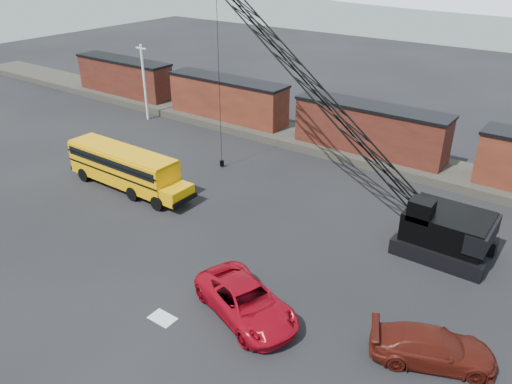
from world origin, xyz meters
TOP-DOWN VIEW (x-y plane):
  - ground at (0.00, 0.00)m, footprint 160.00×160.00m
  - gravel_berm at (0.00, 22.00)m, footprint 120.00×5.00m
  - boxcar_west_far at (-32.00, 22.00)m, footprint 13.70×3.10m
  - boxcar_west_near at (-16.00, 22.00)m, footprint 13.70×3.10m
  - boxcar_mid at (0.00, 22.00)m, footprint 13.70×3.10m
  - utility_pole at (-24.00, 18.00)m, footprint 1.40×0.24m
  - snow_patch at (0.50, -4.00)m, footprint 1.40×0.90m
  - school_bus at (-12.60, 5.24)m, footprint 11.65×2.65m
  - red_pickup at (3.87, -1.25)m, footprint 7.16×5.06m
  - maroon_suv at (12.70, 1.24)m, footprint 6.12×4.37m
  - crawler_crane at (0.18, 11.79)m, footprint 22.84×4.69m

SIDE VIEW (x-z plane):
  - ground at x=0.00m, z-range 0.00..0.00m
  - snow_patch at x=0.50m, z-range 0.00..0.02m
  - gravel_berm at x=0.00m, z-range 0.00..0.70m
  - maroon_suv at x=12.70m, z-range 0.00..1.64m
  - red_pickup at x=3.87m, z-range 0.00..1.81m
  - school_bus at x=-12.60m, z-range 0.20..3.39m
  - boxcar_west_far at x=-32.00m, z-range 0.68..4.85m
  - boxcar_west_near at x=-16.00m, z-range 0.68..4.85m
  - boxcar_mid at x=0.00m, z-range 0.68..4.85m
  - utility_pole at x=-24.00m, z-range 0.15..8.15m
  - crawler_crane at x=0.18m, z-range 0.57..16.11m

